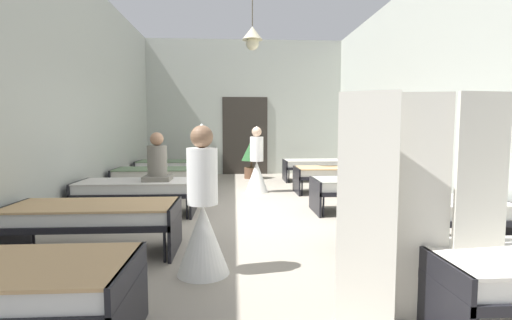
{
  "coord_description": "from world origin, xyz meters",
  "views": [
    {
      "loc": [
        -0.34,
        -6.21,
        1.44
      ],
      "look_at": [
        0.0,
        -0.39,
        0.94
      ],
      "focal_mm": 26.09,
      "sensor_mm": 36.0,
      "label": 1
    }
  ],
  "objects_px": {
    "nurse_mid_aisle": "(257,169)",
    "potted_plant": "(251,155)",
    "bed_left_row_2": "(137,189)",
    "patient_seated_primary": "(157,163)",
    "bed_left_row_1": "(93,216)",
    "bed_right_row_2": "(369,186)",
    "bed_right_row_1": "(425,211)",
    "bed_right_row_3": "(338,173)",
    "bed_left_row_4": "(174,166)",
    "bed_left_row_3": "(159,174)",
    "bed_right_row_4": "(319,165)",
    "nurse_near_aisle": "(203,221)",
    "privacy_screen": "(422,210)"
  },
  "relations": [
    {
      "from": "bed_left_row_2",
      "to": "privacy_screen",
      "type": "relative_size",
      "value": 1.12
    },
    {
      "from": "bed_right_row_1",
      "to": "privacy_screen",
      "type": "xyz_separation_m",
      "value": [
        -0.95,
        -1.73,
        0.41
      ]
    },
    {
      "from": "bed_right_row_3",
      "to": "bed_left_row_4",
      "type": "relative_size",
      "value": 1.0
    },
    {
      "from": "bed_right_row_1",
      "to": "potted_plant",
      "type": "relative_size",
      "value": 1.72
    },
    {
      "from": "bed_right_row_1",
      "to": "bed_right_row_4",
      "type": "distance_m",
      "value": 5.7
    },
    {
      "from": "bed_right_row_4",
      "to": "nurse_near_aisle",
      "type": "xyz_separation_m",
      "value": [
        -2.62,
        -6.4,
        0.09
      ]
    },
    {
      "from": "bed_left_row_3",
      "to": "patient_seated_primary",
      "type": "xyz_separation_m",
      "value": [
        0.35,
        -1.9,
        0.43
      ]
    },
    {
      "from": "bed_right_row_1",
      "to": "bed_right_row_3",
      "type": "height_order",
      "value": "same"
    },
    {
      "from": "bed_left_row_1",
      "to": "bed_right_row_3",
      "type": "bearing_deg",
      "value": 44.03
    },
    {
      "from": "bed_right_row_4",
      "to": "potted_plant",
      "type": "height_order",
      "value": "potted_plant"
    },
    {
      "from": "bed_left_row_1",
      "to": "patient_seated_primary",
      "type": "xyz_separation_m",
      "value": [
        0.35,
        1.9,
        0.43
      ]
    },
    {
      "from": "bed_left_row_4",
      "to": "bed_right_row_4",
      "type": "relative_size",
      "value": 1.0
    },
    {
      "from": "bed_right_row_1",
      "to": "privacy_screen",
      "type": "distance_m",
      "value": 2.02
    },
    {
      "from": "nurse_mid_aisle",
      "to": "potted_plant",
      "type": "bearing_deg",
      "value": 147.8
    },
    {
      "from": "bed_right_row_2",
      "to": "patient_seated_primary",
      "type": "relative_size",
      "value": 2.37
    },
    {
      "from": "bed_left_row_1",
      "to": "bed_right_row_1",
      "type": "xyz_separation_m",
      "value": [
        3.93,
        0.0,
        0.0
      ]
    },
    {
      "from": "bed_right_row_3",
      "to": "bed_left_row_4",
      "type": "bearing_deg",
      "value": 154.2
    },
    {
      "from": "bed_right_row_3",
      "to": "bed_left_row_2",
      "type": "bearing_deg",
      "value": -154.2
    },
    {
      "from": "bed_left_row_2",
      "to": "nurse_near_aisle",
      "type": "relative_size",
      "value": 1.28
    },
    {
      "from": "bed_right_row_3",
      "to": "potted_plant",
      "type": "relative_size",
      "value": 1.72
    },
    {
      "from": "bed_right_row_2",
      "to": "bed_right_row_3",
      "type": "height_order",
      "value": "same"
    },
    {
      "from": "bed_right_row_3",
      "to": "potted_plant",
      "type": "height_order",
      "value": "potted_plant"
    },
    {
      "from": "bed_left_row_1",
      "to": "bed_right_row_2",
      "type": "relative_size",
      "value": 1.0
    },
    {
      "from": "bed_right_row_2",
      "to": "bed_left_row_4",
      "type": "height_order",
      "value": "same"
    },
    {
      "from": "bed_right_row_4",
      "to": "nurse_near_aisle",
      "type": "relative_size",
      "value": 1.28
    },
    {
      "from": "nurse_near_aisle",
      "to": "privacy_screen",
      "type": "bearing_deg",
      "value": -12.7
    },
    {
      "from": "bed_right_row_3",
      "to": "potted_plant",
      "type": "distance_m",
      "value": 3.09
    },
    {
      "from": "bed_left_row_1",
      "to": "bed_right_row_2",
      "type": "xyz_separation_m",
      "value": [
        3.93,
        1.9,
        0.0
      ]
    },
    {
      "from": "bed_right_row_3",
      "to": "nurse_mid_aisle",
      "type": "distance_m",
      "value": 1.82
    },
    {
      "from": "bed_left_row_2",
      "to": "patient_seated_primary",
      "type": "distance_m",
      "value": 0.55
    },
    {
      "from": "bed_left_row_2",
      "to": "patient_seated_primary",
      "type": "relative_size",
      "value": 2.37
    },
    {
      "from": "bed_left_row_4",
      "to": "potted_plant",
      "type": "distance_m",
      "value": 2.21
    },
    {
      "from": "nurse_mid_aisle",
      "to": "privacy_screen",
      "type": "height_order",
      "value": "privacy_screen"
    },
    {
      "from": "bed_right_row_4",
      "to": "bed_left_row_2",
      "type": "bearing_deg",
      "value": -135.97
    },
    {
      "from": "bed_left_row_3",
      "to": "nurse_mid_aisle",
      "type": "bearing_deg",
      "value": 4.77
    },
    {
      "from": "bed_right_row_1",
      "to": "bed_left_row_2",
      "type": "xyz_separation_m",
      "value": [
        -3.93,
        1.9,
        0.0
      ]
    },
    {
      "from": "bed_left_row_1",
      "to": "bed_right_row_4",
      "type": "height_order",
      "value": "same"
    },
    {
      "from": "bed_left_row_4",
      "to": "privacy_screen",
      "type": "distance_m",
      "value": 8.02
    },
    {
      "from": "bed_right_row_1",
      "to": "bed_left_row_4",
      "type": "height_order",
      "value": "same"
    },
    {
      "from": "bed_left_row_1",
      "to": "bed_left_row_3",
      "type": "height_order",
      "value": "same"
    },
    {
      "from": "bed_left_row_3",
      "to": "privacy_screen",
      "type": "bearing_deg",
      "value": -61.69
    },
    {
      "from": "bed_right_row_1",
      "to": "nurse_mid_aisle",
      "type": "distance_m",
      "value": 4.37
    },
    {
      "from": "potted_plant",
      "to": "privacy_screen",
      "type": "xyz_separation_m",
      "value": [
        0.87,
        -8.03,
        0.18
      ]
    },
    {
      "from": "bed_right_row_1",
      "to": "nurse_near_aisle",
      "type": "height_order",
      "value": "nurse_near_aisle"
    },
    {
      "from": "bed_right_row_2",
      "to": "bed_left_row_2",
      "type": "bearing_deg",
      "value": 180.0
    },
    {
      "from": "bed_right_row_1",
      "to": "bed_left_row_4",
      "type": "xyz_separation_m",
      "value": [
        -3.93,
        5.7,
        0.0
      ]
    },
    {
      "from": "bed_left_row_4",
      "to": "nurse_mid_aisle",
      "type": "relative_size",
      "value": 1.28
    },
    {
      "from": "bed_right_row_1",
      "to": "potted_plant",
      "type": "height_order",
      "value": "potted_plant"
    },
    {
      "from": "bed_right_row_2",
      "to": "bed_left_row_4",
      "type": "bearing_deg",
      "value": 135.97
    },
    {
      "from": "bed_left_row_1",
      "to": "bed_left_row_3",
      "type": "bearing_deg",
      "value": 90.0
    }
  ]
}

